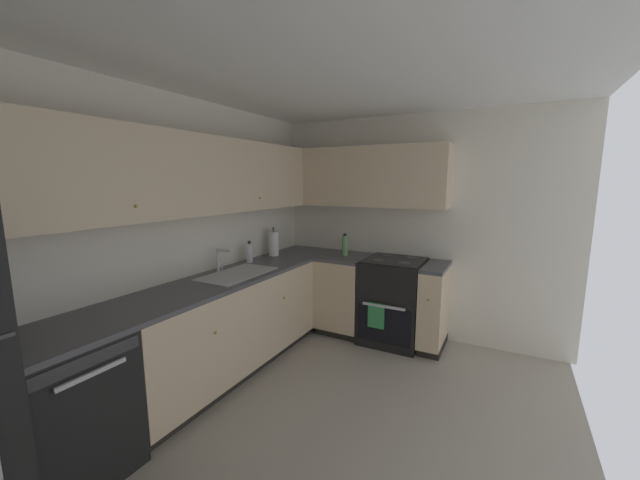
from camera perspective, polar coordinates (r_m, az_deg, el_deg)
The scene contains 17 objects.
ground_plane at distance 2.74m, azimuth 1.61°, elevation -29.93°, with size 4.11×3.08×0.02m, color #A89E8E.
wall_back at distance 3.18m, azimuth -24.38°, elevation -0.77°, with size 4.21×0.05×2.42m, color silver.
wall_right at distance 4.12m, azimuth 14.66°, elevation 1.87°, with size 0.05×3.18×2.42m, color silver.
ceiling at distance 2.24m, azimuth 1.94°, elevation 28.16°, with size 4.21×3.18×0.05m, color white.
dishwasher at distance 2.71m, azimuth -35.24°, elevation -21.00°, with size 0.60×0.63×0.86m.
lower_cabinets_back at distance 3.43m, azimuth -14.44°, elevation -13.08°, with size 2.08×0.62×0.86m.
countertop_back at distance 3.29m, azimuth -14.75°, elevation -5.98°, with size 3.28×0.60×0.04m, color #4C4C51.
lower_cabinets_right at distance 4.10m, azimuth 7.84°, elevation -9.14°, with size 0.62×1.36×0.86m.
countertop_right at distance 3.98m, azimuth 7.96°, elevation -3.11°, with size 0.60×1.36×0.03m.
oven_range at distance 4.03m, azimuth 11.50°, elevation -9.25°, with size 0.68×0.62×1.04m.
upper_cabinets_back at distance 3.17m, azimuth -19.30°, elevation 9.58°, with size 2.96×0.34×0.64m.
upper_cabinets_right at distance 4.09m, azimuth 6.26°, elevation 9.86°, with size 0.32×1.91×0.64m.
sink at distance 3.37m, azimuth -12.85°, elevation -5.94°, with size 0.71×0.40×0.10m.
faucet at distance 3.47m, azimuth -15.50°, elevation -2.74°, with size 0.07×0.16×0.21m.
soap_bottle at distance 3.79m, azimuth -11.05°, elevation -1.99°, with size 0.07×0.07×0.22m.
paper_towel_roll at distance 4.09m, azimuth -7.31°, elevation -0.55°, with size 0.11×0.11×0.33m.
oil_bottle at distance 4.07m, azimuth 3.97°, elevation -0.85°, with size 0.07×0.07×0.25m.
Camera 1 is at (-1.90, -0.94, 1.72)m, focal length 20.31 mm.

